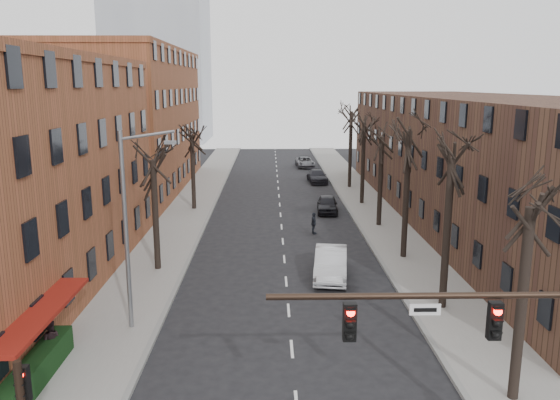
{
  "coord_description": "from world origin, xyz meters",
  "views": [
    {
      "loc": [
        -0.9,
        -13.11,
        10.93
      ],
      "look_at": [
        -0.28,
        19.31,
        4.0
      ],
      "focal_mm": 35.0,
      "sensor_mm": 36.0,
      "label": 1
    }
  ],
  "objects": [
    {
      "name": "sidewalk_left",
      "position": [
        -8.0,
        35.0,
        0.07
      ],
      "size": [
        4.0,
        90.0,
        0.15
      ],
      "primitive_type": "cube",
      "color": "gray",
      "rests_on": "ground"
    },
    {
      "name": "sidewalk_right",
      "position": [
        8.0,
        35.0,
        0.07
      ],
      "size": [
        4.0,
        90.0,
        0.15
      ],
      "primitive_type": "cube",
      "color": "gray",
      "rests_on": "ground"
    },
    {
      "name": "building_left_far",
      "position": [
        -16.0,
        44.0,
        7.0
      ],
      "size": [
        12.0,
        28.0,
        14.0
      ],
      "primitive_type": "cube",
      "color": "brown",
      "rests_on": "ground"
    },
    {
      "name": "building_right",
      "position": [
        16.0,
        30.0,
        5.0
      ],
      "size": [
        12.0,
        50.0,
        10.0
      ],
      "primitive_type": "cube",
      "color": "#4C3223",
      "rests_on": "ground"
    },
    {
      "name": "awning_left",
      "position": [
        -9.4,
        6.0,
        0.0
      ],
      "size": [
        1.2,
        7.0,
        0.15
      ],
      "primitive_type": "cube",
      "color": "maroon",
      "rests_on": "ground"
    },
    {
      "name": "hedge",
      "position": [
        -9.5,
        5.0,
        0.65
      ],
      "size": [
        0.8,
        6.0,
        1.0
      ],
      "primitive_type": "cube",
      "color": "black",
      "rests_on": "sidewalk_left"
    },
    {
      "name": "tree_right_b",
      "position": [
        7.6,
        12.0,
        0.0
      ],
      "size": [
        5.2,
        5.2,
        10.8
      ],
      "primitive_type": null,
      "color": "black",
      "rests_on": "ground"
    },
    {
      "name": "tree_right_c",
      "position": [
        7.6,
        20.0,
        0.0
      ],
      "size": [
        5.2,
        5.2,
        11.6
      ],
      "primitive_type": null,
      "color": "black",
      "rests_on": "ground"
    },
    {
      "name": "tree_right_d",
      "position": [
        7.6,
        28.0,
        0.0
      ],
      "size": [
        5.2,
        5.2,
        10.0
      ],
      "primitive_type": null,
      "color": "black",
      "rests_on": "ground"
    },
    {
      "name": "tree_right_e",
      "position": [
        7.6,
        36.0,
        0.0
      ],
      "size": [
        5.2,
        5.2,
        10.8
      ],
      "primitive_type": null,
      "color": "black",
      "rests_on": "ground"
    },
    {
      "name": "tree_right_f",
      "position": [
        7.6,
        44.0,
        0.0
      ],
      "size": [
        5.2,
        5.2,
        11.6
      ],
      "primitive_type": null,
      "color": "black",
      "rests_on": "ground"
    },
    {
      "name": "tree_left_a",
      "position": [
        -7.6,
        18.0,
        0.0
      ],
      "size": [
        5.2,
        5.2,
        9.5
      ],
      "primitive_type": null,
      "color": "black",
      "rests_on": "ground"
    },
    {
      "name": "tree_left_b",
      "position": [
        -7.6,
        34.0,
        0.0
      ],
      "size": [
        5.2,
        5.2,
        9.5
      ],
      "primitive_type": null,
      "color": "black",
      "rests_on": "ground"
    },
    {
      "name": "signal_mast_arm",
      "position": [
        5.45,
        -1.0,
        4.4
      ],
      "size": [
        8.14,
        0.3,
        7.2
      ],
      "color": "black",
      "rests_on": "ground"
    },
    {
      "name": "streetlight",
      "position": [
        -7.03,
        10.0,
        5.01
      ],
      "size": [
        2.45,
        0.22,
        9.03
      ],
      "color": "slate",
      "rests_on": "ground"
    },
    {
      "name": "silver_sedan",
      "position": [
        2.58,
        16.66,
        0.85
      ],
      "size": [
        2.44,
        5.33,
        1.7
      ],
      "primitive_type": "imported",
      "rotation": [
        0.0,
        0.0,
        -0.13
      ],
      "color": "#B6B8BD",
      "rests_on": "ground"
    },
    {
      "name": "parked_car_near",
      "position": [
        4.07,
        32.86,
        0.73
      ],
      "size": [
        2.03,
        4.39,
        1.46
      ],
      "primitive_type": "imported",
      "rotation": [
        0.0,
        0.0,
        -0.07
      ],
      "color": "black",
      "rests_on": "ground"
    },
    {
      "name": "parked_car_mid",
      "position": [
        4.44,
        47.52,
        0.7
      ],
      "size": [
        2.26,
        4.93,
        1.4
      ],
      "primitive_type": "imported",
      "rotation": [
        0.0,
        0.0,
        0.06
      ],
      "color": "black",
      "rests_on": "ground"
    },
    {
      "name": "parked_car_far",
      "position": [
        3.8,
        59.08,
        0.67
      ],
      "size": [
        2.53,
        4.96,
        1.34
      ],
      "primitive_type": "imported",
      "rotation": [
        0.0,
        0.0,
        0.06
      ],
      "color": "slate",
      "rests_on": "ground"
    },
    {
      "name": "pedestrian_b",
      "position": [
        -9.6,
        6.94,
        0.99
      ],
      "size": [
        0.94,
        0.81,
        1.68
      ],
      "primitive_type": "imported",
      "rotation": [
        0.0,
        0.0,
        3.38
      ],
      "color": "black",
      "rests_on": "sidewalk_left"
    },
    {
      "name": "pedestrian_crossing",
      "position": [
        2.35,
        25.92,
        0.82
      ],
      "size": [
        0.54,
        1.01,
        1.64
      ],
      "primitive_type": "imported",
      "rotation": [
        0.0,
        0.0,
        1.72
      ],
      "color": "black",
      "rests_on": "ground"
    }
  ]
}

